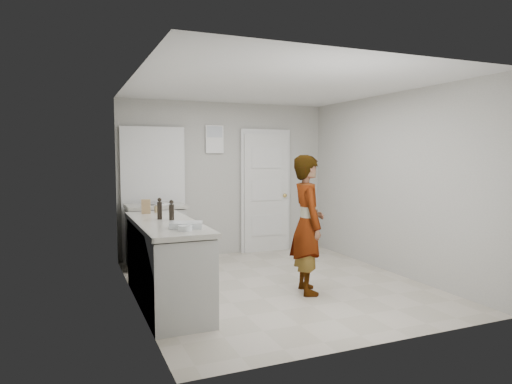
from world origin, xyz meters
name	(u,v)px	position (x,y,z in m)	size (l,w,h in m)	color
ground	(277,285)	(0.00, 0.00, 0.00)	(4.00, 4.00, 0.00)	#AFA692
room_shell	(217,193)	(-0.17, 1.95, 1.02)	(4.00, 4.00, 4.00)	#A2A099
main_counter	(166,266)	(-1.45, -0.20, 0.43)	(0.64, 1.96, 0.93)	#B2B2AD
side_counter	(156,238)	(-1.25, 1.55, 0.43)	(0.84, 0.61, 0.93)	#B2B2AD
person	(308,224)	(0.20, -0.42, 0.82)	(0.60, 0.40, 1.65)	silver
cake_mix_box	(146,207)	(-1.54, 0.54, 1.01)	(0.11, 0.05, 0.18)	olive
spice_jar	(157,209)	(-1.40, 0.61, 0.97)	(0.05, 0.05, 0.08)	tan
oil_cruet_a	(172,210)	(-1.37, -0.13, 1.03)	(0.06, 0.06, 0.23)	black
oil_cruet_b	(160,209)	(-1.48, -0.03, 1.04)	(0.05, 0.05, 0.24)	black
baking_dish	(186,225)	(-1.35, -0.72, 0.95)	(0.37, 0.31, 0.06)	silver
egg_bowl	(185,228)	(-1.40, -0.90, 0.95)	(0.13, 0.13, 0.05)	silver
papers	(160,204)	(-1.17, 1.55, 0.93)	(0.23, 0.29, 0.01)	white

